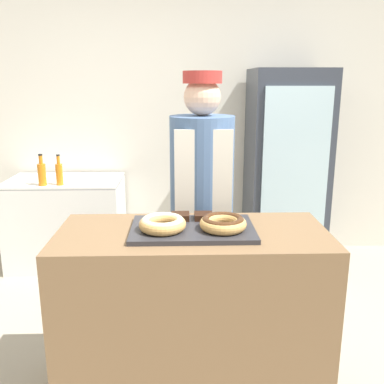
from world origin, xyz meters
TOP-DOWN VIEW (x-y plane):
  - wall_back at (0.00, 2.13)m, footprint 8.00×0.06m
  - display_counter at (0.00, 0.00)m, footprint 1.38×0.61m
  - serving_tray at (0.00, 0.00)m, footprint 0.62×0.40m
  - donut_light_glaze at (-0.15, -0.04)m, footprint 0.23×0.23m
  - donut_chocolate_glaze at (0.15, -0.04)m, footprint 0.23×0.23m
  - brownie_back_left at (-0.06, 0.12)m, footprint 0.10×0.10m
  - brownie_back_right at (0.06, 0.12)m, footprint 0.10×0.10m
  - baker_person at (0.08, 0.60)m, footprint 0.40×0.40m
  - beverage_fridge at (0.91, 1.75)m, footprint 0.68×0.63m
  - chest_freezer at (-1.11, 1.76)m, footprint 1.02×0.62m
  - bottle_orange at (-1.09, 1.55)m, footprint 0.06×0.06m
  - bottle_orange_b at (-1.23, 1.54)m, footprint 0.07×0.07m

SIDE VIEW (x-z plane):
  - chest_freezer at x=-1.11m, z-range 0.00..0.81m
  - display_counter at x=0.00m, z-range 0.00..0.93m
  - beverage_fridge at x=0.91m, z-range 0.00..1.78m
  - baker_person at x=0.08m, z-range 0.04..1.78m
  - bottle_orange at x=-1.09m, z-range 0.78..1.05m
  - bottle_orange_b at x=-1.23m, z-range 0.78..1.05m
  - serving_tray at x=0.00m, z-range 0.93..0.96m
  - brownie_back_left at x=-0.06m, z-range 0.96..0.99m
  - brownie_back_right at x=0.06m, z-range 0.96..0.99m
  - donut_light_glaze at x=-0.15m, z-range 0.96..1.03m
  - donut_chocolate_glaze at x=0.15m, z-range 0.96..1.03m
  - wall_back at x=0.00m, z-range 0.00..2.70m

